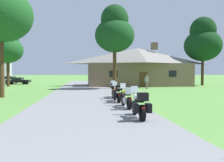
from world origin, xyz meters
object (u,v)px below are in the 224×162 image
(bystander_gray_shirt_near_lodge, at_px, (147,81))
(tree_left_near, at_px, (0,7))
(tree_right_of_lodge, at_px, (203,41))
(tree_by_lodge_front, at_px, (115,31))
(motorcycle_yellow_second_in_row, at_px, (127,98))
(motorcycle_blue_farthest_in_row, at_px, (113,90))
(motorcycle_orange_third_in_row, at_px, (117,94))
(tree_left_far, at_px, (8,47))
(motorcycle_white_nearest_to_camera, at_px, (140,105))
(parked_black_sedan_far_left, at_px, (18,81))
(metal_silo_distant, at_px, (4,61))
(parked_white_suv_far_left, at_px, (9,80))

(bystander_gray_shirt_near_lodge, xyz_separation_m, tree_left_near, (-14.34, -8.84, 6.22))
(tree_right_of_lodge, bearing_deg, tree_by_lodge_front, -154.56)
(motorcycle_yellow_second_in_row, xyz_separation_m, bystander_gray_shirt_near_lodge, (5.49, 16.06, 0.31))
(motorcycle_blue_farthest_in_row, distance_m, tree_left_near, 11.11)
(motorcycle_orange_third_in_row, bearing_deg, tree_right_of_lodge, 48.53)
(tree_right_of_lodge, xyz_separation_m, tree_by_lodge_front, (-15.23, -7.24, 0.02))
(motorcycle_orange_third_in_row, bearing_deg, tree_left_far, 119.70)
(motorcycle_yellow_second_in_row, bearing_deg, bystander_gray_shirt_near_lodge, 67.98)
(motorcycle_white_nearest_to_camera, xyz_separation_m, parked_black_sedan_far_left, (-13.79, 33.73, 0.03))
(motorcycle_blue_farthest_in_row, bearing_deg, motorcycle_white_nearest_to_camera, -83.64)
(bystander_gray_shirt_near_lodge, bearing_deg, motorcycle_yellow_second_in_row, 64.19)
(tree_left_far, height_order, tree_by_lodge_front, tree_by_lodge_front)
(tree_left_near, height_order, metal_silo_distant, tree_left_near)
(tree_right_of_lodge, relative_size, tree_left_far, 1.26)
(parked_black_sedan_far_left, bearing_deg, motorcycle_blue_farthest_in_row, -149.33)
(metal_silo_distant, bearing_deg, motorcycle_white_nearest_to_camera, -65.78)
(bystander_gray_shirt_near_lodge, distance_m, tree_left_far, 20.79)
(motorcycle_blue_farthest_in_row, xyz_separation_m, tree_left_far, (-13.20, 18.25, 5.19))
(motorcycle_white_nearest_to_camera, xyz_separation_m, motorcycle_orange_third_in_row, (-0.09, 5.75, 0.00))
(parked_black_sedan_far_left, bearing_deg, tree_left_far, -173.36)
(parked_black_sedan_far_left, bearing_deg, motorcycle_orange_third_in_row, -151.75)
(motorcycle_orange_third_in_row, distance_m, tree_right_of_lodge, 27.51)
(bystander_gray_shirt_near_lodge, relative_size, metal_silo_distant, 0.19)
(tree_right_of_lodge, bearing_deg, motorcycle_white_nearest_to_camera, -122.26)
(motorcycle_yellow_second_in_row, xyz_separation_m, tree_left_far, (-13.27, 23.58, 5.19))
(motorcycle_yellow_second_in_row, relative_size, tree_right_of_lodge, 0.19)
(motorcycle_white_nearest_to_camera, xyz_separation_m, metal_silo_distant, (-18.23, 40.52, 3.77))
(motorcycle_white_nearest_to_camera, relative_size, tree_left_near, 0.20)
(motorcycle_blue_farthest_in_row, distance_m, parked_white_suv_far_left, 30.91)
(motorcycle_blue_farthest_in_row, bearing_deg, tree_right_of_lodge, 53.31)
(tree_by_lodge_front, bearing_deg, parked_black_sedan_far_left, 136.65)
(motorcycle_white_nearest_to_camera, height_order, tree_by_lodge_front, tree_by_lodge_front)
(motorcycle_white_nearest_to_camera, distance_m, tree_left_near, 15.07)
(motorcycle_yellow_second_in_row, height_order, parked_white_suv_far_left, parked_white_suv_far_left)
(motorcycle_yellow_second_in_row, distance_m, motorcycle_orange_third_in_row, 2.67)
(tree_right_of_lodge, bearing_deg, tree_left_far, 179.72)
(motorcycle_white_nearest_to_camera, height_order, tree_right_of_lodge, tree_right_of_lodge)
(motorcycle_white_nearest_to_camera, bearing_deg, parked_white_suv_far_left, 114.30)
(bystander_gray_shirt_near_lodge, distance_m, tree_right_of_lodge, 14.77)
(tree_left_far, bearing_deg, metal_silo_distant, 109.83)
(motorcycle_white_nearest_to_camera, distance_m, tree_right_of_lodge, 32.03)
(tree_right_of_lodge, bearing_deg, motorcycle_yellow_second_in_row, -125.49)
(bystander_gray_shirt_near_lodge, bearing_deg, tree_by_lodge_front, -8.81)
(motorcycle_yellow_second_in_row, height_order, tree_left_far, tree_left_far)
(tree_by_lodge_front, bearing_deg, tree_left_far, 153.39)
(motorcycle_white_nearest_to_camera, xyz_separation_m, tree_by_lodge_front, (1.52, 19.28, 6.49))
(metal_silo_distant, bearing_deg, motorcycle_yellow_second_in_row, -63.99)
(motorcycle_white_nearest_to_camera, bearing_deg, motorcycle_yellow_second_in_row, 89.70)
(motorcycle_white_nearest_to_camera, height_order, tree_left_near, tree_left_near)
(motorcycle_yellow_second_in_row, xyz_separation_m, tree_right_of_lodge, (16.71, 23.44, 6.46))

